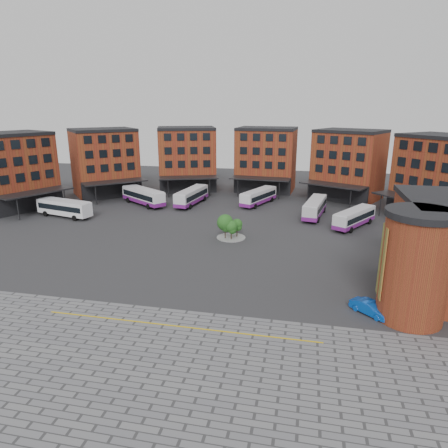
% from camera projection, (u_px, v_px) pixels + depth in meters
% --- Properties ---
extents(ground, '(160.00, 160.00, 0.00)m').
position_uv_depth(ground, '(198.00, 267.00, 50.11)').
color(ground, '#28282B').
rests_on(ground, ground).
extents(paving_zone, '(50.00, 22.00, 0.02)m').
position_uv_depth(paving_zone, '(144.00, 384.00, 29.08)').
color(paving_zone, slate).
rests_on(paving_zone, ground).
extents(yellow_line, '(26.00, 0.15, 0.02)m').
position_uv_depth(yellow_line, '(178.00, 326.00, 36.58)').
color(yellow_line, gold).
rests_on(yellow_line, paving_zone).
extents(main_building, '(94.14, 42.48, 14.60)m').
position_uv_depth(main_building, '(223.00, 165.00, 84.84)').
color(main_building, brown).
rests_on(main_building, ground).
extents(tree_island, '(4.40, 4.40, 3.81)m').
position_uv_depth(tree_island, '(229.00, 226.00, 59.95)').
color(tree_island, gray).
rests_on(tree_island, ground).
extents(bus_a, '(11.30, 5.02, 3.12)m').
position_uv_depth(bus_a, '(64.00, 207.00, 71.85)').
color(bus_a, white).
rests_on(bus_a, ground).
extents(bus_b, '(11.32, 9.11, 3.36)m').
position_uv_depth(bus_b, '(143.00, 196.00, 80.67)').
color(bus_b, white).
rests_on(bus_b, ground).
extents(bus_c, '(4.19, 11.73, 3.23)m').
position_uv_depth(bus_c, '(192.00, 196.00, 80.87)').
color(bus_c, silver).
rests_on(bus_c, ground).
extents(bus_d, '(6.44, 11.04, 3.07)m').
position_uv_depth(bus_d, '(259.00, 197.00, 80.84)').
color(bus_d, white).
rests_on(bus_d, ground).
extents(bus_e, '(4.49, 11.52, 3.17)m').
position_uv_depth(bus_e, '(315.00, 208.00, 72.01)').
color(bus_e, silver).
rests_on(bus_e, ground).
extents(bus_f, '(7.65, 10.29, 2.98)m').
position_uv_depth(bus_f, '(354.00, 218.00, 65.99)').
color(bus_f, silver).
rests_on(bus_f, ground).
extents(blue_car, '(3.92, 3.68, 1.32)m').
position_uv_depth(blue_car, '(370.00, 308.00, 38.58)').
color(blue_car, '#0D47B5').
rests_on(blue_car, ground).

